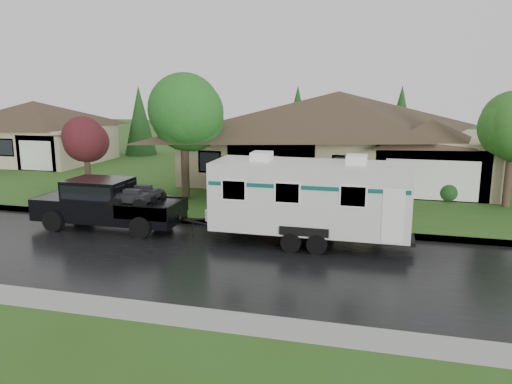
# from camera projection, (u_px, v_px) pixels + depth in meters

# --- Properties ---
(ground) EXTENTS (140.00, 140.00, 0.00)m
(ground) POSITION_uv_depth(u_px,v_px,m) (249.00, 243.00, 19.52)
(ground) COLOR #2D4F18
(ground) RESTS_ON ground
(road) EXTENTS (140.00, 8.00, 0.01)m
(road) POSITION_uv_depth(u_px,v_px,m) (234.00, 259.00, 17.62)
(road) COLOR black
(road) RESTS_ON ground
(curb) EXTENTS (140.00, 0.50, 0.15)m
(curb) POSITION_uv_depth(u_px,v_px,m) (263.00, 226.00, 21.63)
(curb) COLOR gray
(curb) RESTS_ON ground
(lawn) EXTENTS (140.00, 26.00, 0.15)m
(lawn) POSITION_uv_depth(u_px,v_px,m) (308.00, 177.00, 33.71)
(lawn) COLOR #2D4F18
(lawn) RESTS_ON ground
(house_main) EXTENTS (19.44, 10.80, 6.90)m
(house_main) POSITION_uv_depth(u_px,v_px,m) (342.00, 126.00, 31.32)
(house_main) COLOR gray
(house_main) RESTS_ON lawn
(house_far) EXTENTS (10.80, 8.64, 5.80)m
(house_far) POSITION_uv_depth(u_px,v_px,m) (36.00, 126.00, 39.32)
(house_far) COLOR tan
(house_far) RESTS_ON lawn
(tree_left_green) EXTENTS (3.82, 3.82, 6.33)m
(tree_left_green) POSITION_uv_depth(u_px,v_px,m) (184.00, 116.00, 25.74)
(tree_left_green) COLOR #382B1E
(tree_left_green) RESTS_ON lawn
(tree_red) EXTENTS (2.53, 2.53, 4.18)m
(tree_red) POSITION_uv_depth(u_px,v_px,m) (86.00, 141.00, 28.06)
(tree_red) COLOR #382B1E
(tree_red) RESTS_ON lawn
(shrub_row) EXTENTS (13.60, 1.00, 1.00)m
(shrub_row) POSITION_uv_depth(u_px,v_px,m) (328.00, 185.00, 27.70)
(shrub_row) COLOR #143814
(shrub_row) RESTS_ON lawn
(pickup_truck) EXTENTS (6.38, 2.42, 2.13)m
(pickup_truck) POSITION_uv_depth(u_px,v_px,m) (106.00, 202.00, 21.44)
(pickup_truck) COLOR black
(pickup_truck) RESTS_ON ground
(travel_trailer) EXTENTS (7.87, 2.76, 3.53)m
(travel_trailer) POSITION_uv_depth(u_px,v_px,m) (310.00, 196.00, 19.11)
(travel_trailer) COLOR silver
(travel_trailer) RESTS_ON ground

